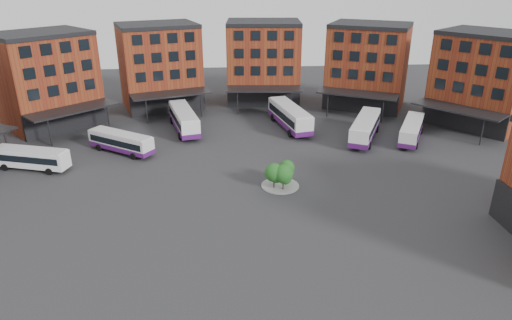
{
  "coord_description": "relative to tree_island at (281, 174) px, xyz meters",
  "views": [
    {
      "loc": [
        -4.33,
        -35.21,
        23.6
      ],
      "look_at": [
        -0.92,
        10.58,
        4.0
      ],
      "focal_mm": 32.0,
      "sensor_mm": 36.0,
      "label": 1
    }
  ],
  "objects": [
    {
      "name": "tree_island",
      "position": [
        0.0,
        0.0,
        0.0
      ],
      "size": [
        4.4,
        4.4,
        3.13
      ],
      "color": "gray",
      "rests_on": "ground"
    },
    {
      "name": "bus_a",
      "position": [
        -30.5,
        7.57,
        -0.18
      ],
      "size": [
        9.95,
        4.85,
        2.75
      ],
      "rotation": [
        0.0,
        0.0,
        1.29
      ],
      "color": "white",
      "rests_on": "ground"
    },
    {
      "name": "ground",
      "position": [
        -2.01,
        -11.52,
        -1.81
      ],
      "size": [
        160.0,
        160.0,
        0.0
      ],
      "primitive_type": "plane",
      "color": "#28282B",
      "rests_on": "ground"
    },
    {
      "name": "bus_b",
      "position": [
        -20.39,
        12.47,
        -0.28
      ],
      "size": [
        9.6,
        7.49,
        2.82
      ],
      "rotation": [
        0.0,
        0.0,
        0.98
      ],
      "color": "silver",
      "rests_on": "ground"
    },
    {
      "name": "bus_d",
      "position": [
        3.98,
        21.01,
        0.11
      ],
      "size": [
        5.56,
        12.86,
        3.53
      ],
      "rotation": [
        0.0,
        0.0,
        0.22
      ],
      "color": "silver",
      "rests_on": "ground"
    },
    {
      "name": "main_building",
      "position": [
        -6.78,
        26.73,
        5.42
      ],
      "size": [
        94.14,
        42.48,
        14.6
      ],
      "color": "brown",
      "rests_on": "ground"
    },
    {
      "name": "bus_f",
      "position": [
        20.95,
        14.17,
        -0.22
      ],
      "size": [
        7.03,
        10.33,
        2.94
      ],
      "rotation": [
        0.0,
        0.0,
        -0.49
      ],
      "color": "white",
      "rests_on": "ground"
    },
    {
      "name": "bus_e",
      "position": [
        14.29,
        15.08,
        -0.0
      ],
      "size": [
        7.58,
        11.85,
        3.34
      ],
      "rotation": [
        0.0,
        0.0,
        -0.45
      ],
      "color": "white",
      "rests_on": "ground"
    },
    {
      "name": "bus_c",
      "position": [
        -12.47,
        20.94,
        0.03
      ],
      "size": [
        5.66,
        12.37,
        3.4
      ],
      "rotation": [
        0.0,
        0.0,
        0.25
      ],
      "color": "white",
      "rests_on": "ground"
    }
  ]
}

